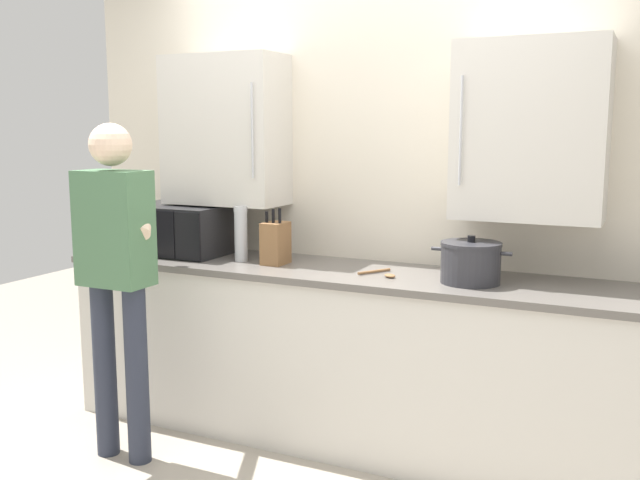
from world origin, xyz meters
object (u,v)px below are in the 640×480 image
Objects in this scene: thermos_flask at (241,234)px; person_figure at (116,262)px; microwave_oven at (175,229)px; stock_pot at (471,262)px; wooden_spoon at (383,274)px; knife_block at (276,243)px.

person_figure is (-0.32, -0.62, -0.08)m from thermos_flask.
microwave_oven is 1.55× the size of stock_pot.
microwave_oven is 1.31m from wooden_spoon.
wooden_spoon is (0.82, -0.04, -0.14)m from thermos_flask.
thermos_flask reaches higher than microwave_oven.
stock_pot is at bearing -0.74° from thermos_flask.
knife_block is 1.04m from stock_pot.
microwave_oven is 0.35× the size of person_figure.
wooden_spoon is at bearing -4.30° from microwave_oven.
knife_block is (0.69, -0.06, -0.03)m from microwave_oven.
microwave_oven reaches higher than wooden_spoon.
person_figure is (-0.53, -0.63, -0.04)m from knife_block.
person_figure reaches higher than knife_block.
wooden_spoon is 0.12× the size of person_figure.
person_figure is at bearing -158.84° from stock_pot.
thermos_flask is 0.18× the size of person_figure.
knife_block is 1.01× the size of thermos_flask.
microwave_oven is 0.49m from thermos_flask.
person_figure is (0.17, -0.68, -0.07)m from microwave_oven.
microwave_oven is 2.86× the size of wooden_spoon.
microwave_oven is at bearing 103.58° from person_figure.
thermos_flask is 0.84m from wooden_spoon.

